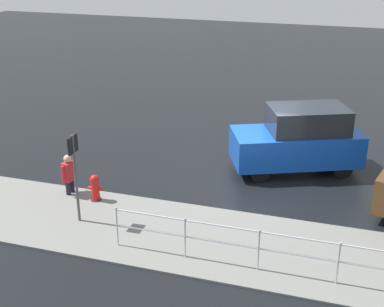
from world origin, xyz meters
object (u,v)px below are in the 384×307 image
Objects in this scene: moving_hatchback at (299,139)px; pedestrian at (69,173)px; fire_hydrant at (95,188)px; sign_post at (75,166)px.

pedestrian is (5.97, 3.66, -0.34)m from moving_hatchback.
fire_hydrant is 0.33× the size of sign_post.
moving_hatchback is 5.30× the size of fire_hydrant.
pedestrian is 1.89m from sign_post.
fire_hydrant is 0.66× the size of pedestrian.
fire_hydrant is at bearing -84.16° from sign_post.
fire_hydrant is at bearing 36.90° from moving_hatchback.
moving_hatchback is 7.06m from sign_post.
moving_hatchback is 7.01m from pedestrian.
pedestrian is (0.88, -0.15, 0.28)m from fire_hydrant.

